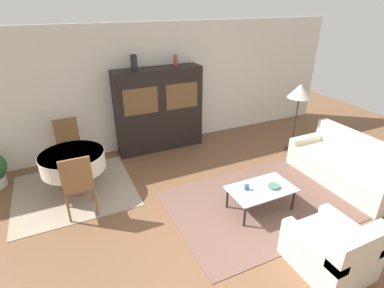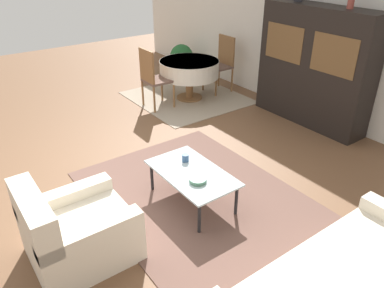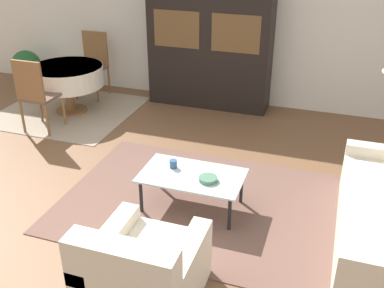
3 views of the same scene
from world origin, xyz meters
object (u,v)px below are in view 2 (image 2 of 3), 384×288
display_cabinet (314,67)px  coffee_table (192,175)px  vase_short (351,0)px  armchair (75,232)px  dining_table (189,69)px  bowl (198,180)px  cup (185,158)px  potted_plant (182,58)px  dining_chair_far (222,61)px  dining_chair_near (153,76)px

display_cabinet → coffee_table: bearing=-76.5°
display_cabinet → vase_short: size_ratio=8.19×
armchair → vase_short: 4.53m
dining_table → bowl: 3.40m
dining_table → vase_short: (2.36, 1.00, 1.36)m
cup → bowl: (0.42, -0.14, -0.02)m
bowl → potted_plant: potted_plant is taller
display_cabinet → cup: display_cabinet is taller
coffee_table → vase_short: (-0.26, 2.85, 1.57)m
dining_table → potted_plant: bearing=150.9°
display_cabinet → dining_table: display_cabinet is taller
armchair → vase_short: (-0.33, 4.21, 1.64)m
dining_chair_far → potted_plant: size_ratio=1.60×
display_cabinet → cup: (0.45, -2.77, -0.47)m
dining_chair_far → potted_plant: bearing=1.1°
dining_chair_far → vase_short: (2.36, 0.23, 1.34)m
dining_table → coffee_table: bearing=-35.1°
dining_chair_far → potted_plant: 1.36m
dining_chair_far → potted_plant: dining_chair_far is taller
dining_table → dining_chair_far: 0.77m
coffee_table → potted_plant: potted_plant is taller
coffee_table → vase_short: size_ratio=4.55×
dining_chair_near → bowl: dining_chair_near is taller
potted_plant → bowl: bearing=-32.5°
armchair → dining_chair_near: size_ratio=0.86×
display_cabinet → dining_chair_near: 2.65m
armchair → potted_plant: (-4.03, 3.95, 0.06)m
display_cabinet → potted_plant: bearing=-175.5°
coffee_table → bowl: size_ratio=5.68×
potted_plant → display_cabinet: bearing=4.5°
armchair → coffee_table: 1.37m
display_cabinet → dining_chair_far: (-1.94, -0.23, -0.31)m
armchair → dining_table: armchair is taller
bowl → dining_chair_near: bearing=158.1°
cup → dining_chair_near: bearing=157.4°
dining_table → bowl: bearing=-34.1°
display_cabinet → potted_plant: size_ratio=2.88×
armchair → display_cabinet: display_cabinet is taller
dining_chair_near → vase_short: (2.36, 1.78, 1.34)m
display_cabinet → potted_plant: 3.34m
dining_table → cup: size_ratio=12.50×
dining_chair_near → cup: 2.60m
bowl → cup: bearing=162.2°
bowl → display_cabinet: bearing=106.7°
armchair → potted_plant: armchair is taller
coffee_table → bowl: 0.21m
armchair → dining_chair_far: 4.81m
armchair → bowl: (0.12, 1.30, 0.12)m
armchair → display_cabinet: 4.32m
coffee_table → dining_chair_far: size_ratio=1.00×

